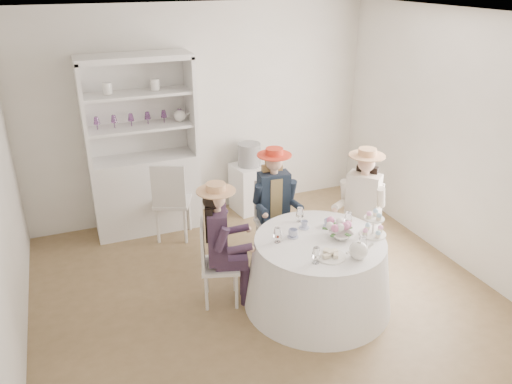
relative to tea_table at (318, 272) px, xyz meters
name	(u,v)px	position (x,y,z in m)	size (l,w,h in m)	color
ground	(260,287)	(-0.43, 0.45, -0.35)	(4.50, 4.50, 0.00)	brown
ceiling	(261,15)	(-0.43, 0.45, 2.35)	(4.50, 4.50, 0.00)	white
wall_back	(201,114)	(-0.43, 2.45, 1.00)	(4.50, 4.50, 0.00)	silver
wall_front	(387,280)	(-0.43, -1.55, 1.00)	(4.50, 4.50, 0.00)	silver
wall_right	(451,139)	(1.82, 0.45, 1.00)	(4.50, 4.50, 0.00)	silver
tea_table	(318,272)	(0.00, 0.00, 0.00)	(1.44, 1.44, 0.71)	white
hutch	(145,171)	(-1.24, 2.22, 0.42)	(1.43, 0.84, 2.18)	silver
side_table	(249,188)	(0.14, 2.20, -0.03)	(0.42, 0.42, 0.66)	silver
hatbox	(249,155)	(0.14, 2.20, 0.45)	(0.30, 0.30, 0.30)	black
guest_left	(220,237)	(-0.87, 0.38, 0.37)	(0.52, 0.48, 1.28)	silver
guest_mid	(274,198)	(-0.06, 0.95, 0.39)	(0.48, 0.50, 1.32)	silver
guest_right	(362,201)	(0.79, 0.52, 0.40)	(0.58, 0.56, 1.34)	silver
spare_chair	(171,199)	(-1.03, 1.79, 0.19)	(0.54, 0.54, 1.01)	silver
teacup_a	(293,234)	(-0.22, 0.14, 0.40)	(0.09, 0.09, 0.07)	white
teacup_b	(304,225)	(-0.03, 0.26, 0.39)	(0.07, 0.07, 0.07)	white
teacup_c	(328,223)	(0.20, 0.21, 0.39)	(0.09, 0.09, 0.07)	white
flower_bowl	(341,236)	(0.20, -0.05, 0.39)	(0.21, 0.21, 0.05)	white
flower_arrangement	(338,226)	(0.20, 0.02, 0.46)	(0.20, 0.21, 0.08)	pink
table_teapot	(359,250)	(0.16, -0.41, 0.43)	(0.23, 0.17, 0.18)	white
sandwich_plate	(330,255)	(-0.06, -0.30, 0.38)	(0.27, 0.27, 0.06)	white
cupcake_stand	(373,226)	(0.52, -0.10, 0.45)	(0.26, 0.26, 0.24)	white
stemware_set	(321,233)	(0.00, 0.00, 0.44)	(0.86, 0.83, 0.15)	white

